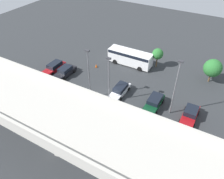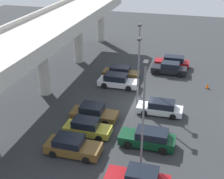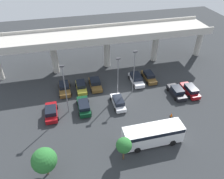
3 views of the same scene
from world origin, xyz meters
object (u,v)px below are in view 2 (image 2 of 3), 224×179
Objects in this scene: parked_car_3 at (94,113)px; lamp_post_near_aisle at (139,55)px; parked_car_5 at (117,81)px; lamp_post_mid_lot at (144,108)px; traffic_cone at (207,86)px; parked_car_6 at (121,72)px; parked_car_2 at (87,127)px; parked_car_9 at (148,138)px; lamp_post_by_overpass at (138,69)px; parked_car_8 at (172,62)px; parked_car_1 at (72,146)px; parked_car_4 at (160,108)px; parked_car_7 at (169,68)px.

lamp_post_near_aisle reaches higher than parked_car_3.
lamp_post_mid_lot is (-13.76, -5.56, 4.37)m from parked_car_5.
parked_car_6 is at bearing 87.96° from traffic_cone.
parked_car_9 is at bearing -2.83° from parked_car_2.
parked_car_2 is 6.29× the size of traffic_cone.
traffic_cone is at bearing 12.56° from parked_car_5.
parked_car_9 is 0.63× the size of lamp_post_by_overpass.
parked_car_5 is 10.35m from parked_car_8.
parked_car_3 reaches higher than traffic_cone.
parked_car_3 is (2.76, 0.29, -0.01)m from parked_car_2.
lamp_post_mid_lot is at bearing 89.11° from parked_car_8.
parked_car_1 is at bearing 74.50° from parked_car_8.
parked_car_5 is 1.02× the size of parked_car_8.
traffic_cone is (4.05, -7.92, -4.58)m from lamp_post_near_aisle.
parked_car_6 is (8.10, 6.28, 0.01)m from parked_car_4.
parked_car_7 and parked_car_9 have the same top height.
parked_car_3 is at bearing 153.60° from lamp_post_near_aisle.
parked_car_4 is at bearing -139.33° from lamp_post_near_aisle.
traffic_cone is (2.40, -10.77, -0.45)m from parked_car_5.
parked_car_3 is at bearing 66.40° from parked_car_7.
parked_car_8 is at bearing -89.66° from parked_car_4.
lamp_post_by_overpass is at bearing 60.46° from parked_car_2.
parked_car_3 is 10.96m from parked_car_6.
parked_car_5 is 5.29m from lamp_post_near_aisle.
parked_car_2 is at bearing -90.49° from parked_car_5.
traffic_cone is at bearing -62.91° from lamp_post_near_aisle.
lamp_post_mid_lot is 17.65m from traffic_cone.
parked_car_5 is at bearing -62.95° from parked_car_9.
parked_car_3 is 1.00× the size of parked_car_7.
traffic_cone is at bearing -121.81° from parked_car_4.
parked_car_4 is 0.98× the size of parked_car_8.
parked_car_3 reaches higher than parked_car_2.
parked_car_5 is 0.55× the size of lamp_post_mid_lot.
parked_car_4 is 6.39m from lamp_post_near_aisle.
lamp_post_mid_lot is 9.31m from lamp_post_by_overpass.
lamp_post_near_aisle is (-1.65, -2.85, 4.13)m from parked_car_5.
parked_car_4 is (2.85, -6.37, -0.01)m from parked_car_3.
parked_car_4 is at bearing 148.19° from traffic_cone.
parked_car_2 is at bearing 70.82° from parked_car_7.
parked_car_3 is 0.60× the size of lamp_post_by_overpass.
parked_car_4 is 1.00× the size of parked_car_7.
parked_car_7 is 9.04m from lamp_post_near_aisle.
lamp_post_near_aisle reaches higher than parked_car_9.
parked_car_3 is at bearing 24.10° from parked_car_4.
parked_car_1 is 23.34m from parked_car_8.
lamp_post_near_aisle is 10.01m from traffic_cone.
lamp_post_near_aisle reaches higher than lamp_post_by_overpass.
parked_car_2 is at bearing -84.06° from parked_car_3.
parked_car_5 is at bearing 89.51° from parked_car_2.
parked_car_8 is 19.70m from parked_car_9.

